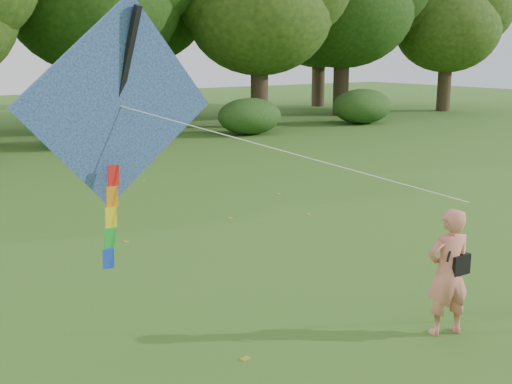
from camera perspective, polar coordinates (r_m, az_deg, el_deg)
ground at (r=8.74m, az=9.85°, el=-11.67°), size 100.00×100.00×0.00m
man_kite_flyer at (r=8.47m, az=16.70°, el=-6.85°), size 0.69×0.56×1.65m
crossbody_bag at (r=8.51m, az=17.39°, el=-6.04°), size 0.43×0.20×0.68m
flying_kite at (r=7.92m, az=-12.07°, el=7.23°), size 4.87×2.89×3.31m
tree_line at (r=29.50m, az=-21.13°, el=15.61°), size 54.70×15.30×9.48m
fallen_leaves at (r=13.13m, az=-11.22°, el=-3.46°), size 9.36×12.43×0.01m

